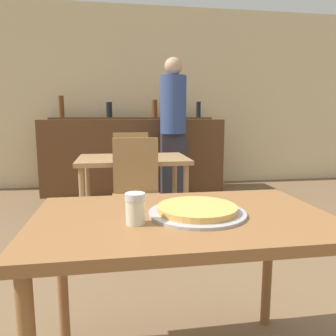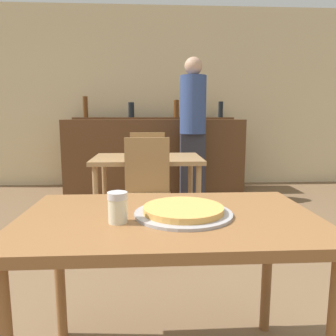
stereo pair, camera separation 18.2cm
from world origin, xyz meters
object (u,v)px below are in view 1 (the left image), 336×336
object	(u,v)px
chair_far_side_front	(137,187)
cheese_shaker	(135,208)
person_standing	(173,124)
pizza_tray	(197,211)
chair_far_side_back	(131,168)

from	to	relation	value
chair_far_side_front	cheese_shaker	bearing A→B (deg)	-93.75
cheese_shaker	person_standing	size ratio (longest dim) A/B	0.06
chair_far_side_front	pizza_tray	size ratio (longest dim) A/B	2.42
chair_far_side_front	cheese_shaker	size ratio (longest dim) A/B	8.18
chair_far_side_front	person_standing	xyz separation A→B (m)	(0.59, 1.62, 0.48)
pizza_tray	person_standing	xyz separation A→B (m)	(0.44, 3.04, 0.27)
chair_far_side_back	person_standing	size ratio (longest dim) A/B	0.51
chair_far_side_back	chair_far_side_front	bearing A→B (deg)	90.00
cheese_shaker	chair_far_side_front	bearing A→B (deg)	86.25
chair_far_side_back	pizza_tray	size ratio (longest dim) A/B	2.42
chair_far_side_back	pizza_tray	xyz separation A→B (m)	(0.15, -2.46, 0.21)
chair_far_side_front	chair_far_side_back	world-z (taller)	same
chair_far_side_front	chair_far_side_back	xyz separation A→B (m)	(0.00, 1.04, 0.00)
pizza_tray	person_standing	world-z (taller)	person_standing
pizza_tray	cheese_shaker	xyz separation A→B (m)	(-0.25, -0.08, 0.04)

